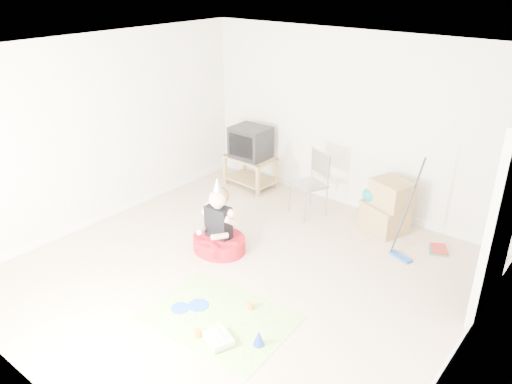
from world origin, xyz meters
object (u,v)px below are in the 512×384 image
Objects in this scene: seated_woman at (219,235)px; birthday_cake at (219,339)px; crt_tv at (251,142)px; cardboard_boxes at (387,206)px; tv_stand at (251,169)px; folding_chair at (309,184)px.

birthday_cake is at bearing -47.59° from seated_woman.
crt_tv is 0.79× the size of cardboard_boxes.
tv_stand is 1.45× the size of crt_tv.
cardboard_boxes is at bearing 85.60° from birthday_cake.
seated_woman is at bearing -101.19° from folding_chair.
cardboard_boxes is 3.18m from birthday_cake.
seated_woman reaches higher than folding_chair.
folding_chair is 2.88× the size of birthday_cake.
seated_woman is at bearing -61.81° from crt_tv.
crt_tv is at bearing 124.68° from birthday_cake.
crt_tv reaches higher than cardboard_boxes.
cardboard_boxes is 2.20× the size of birthday_cake.
cardboard_boxes reaches higher than birthday_cake.
seated_woman reaches higher than tv_stand.
tv_stand is 0.84× the size of seated_woman.
seated_woman is at bearing 132.41° from birthday_cake.
folding_chair is at bearing 78.81° from seated_woman.
seated_woman is (1.00, -1.86, -0.07)m from tv_stand.
tv_stand is 0.87× the size of folding_chair.
cardboard_boxes is at bearing 52.57° from seated_woman.
cardboard_boxes reaches higher than tv_stand.
seated_woman reaches higher than crt_tv.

